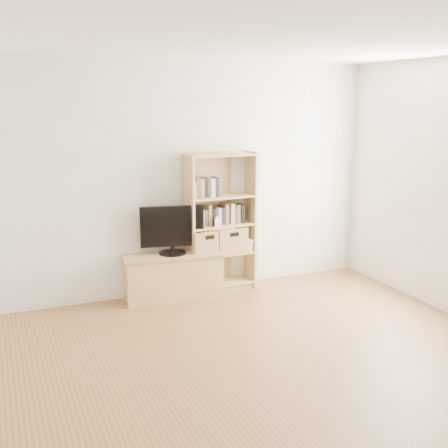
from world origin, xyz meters
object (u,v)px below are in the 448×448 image
basket_right (228,239)px  laptop (219,227)px  baby_monitor (217,222)px  bookshelf (221,223)px  television (172,230)px  tv_stand (173,277)px  basket_left (204,242)px

basket_right → laptop: (-0.12, -0.01, 0.16)m
baby_monitor → basket_right: bearing=26.8°
bookshelf → laptop: (-0.03, -0.01, -0.04)m
bookshelf → television: size_ratio=2.30×
bookshelf → baby_monitor: 0.13m
tv_stand → basket_left: size_ratio=2.93×
bookshelf → basket_right: size_ratio=4.40×
tv_stand → basket_right: 0.78m
bookshelf → basket_left: bearing=-178.8°
tv_stand → laptop: bearing=10.1°
television → basket_left: 0.43m
television → basket_right: size_ratio=1.92×
bookshelf → basket_left: size_ratio=4.40×
television → basket_right: bearing=16.3°
laptop → bookshelf: bearing=19.5°
bookshelf → basket_right: bearing=-2.6°
tv_stand → basket_left: (0.39, 0.04, 0.35)m
tv_stand → baby_monitor: (0.52, -0.04, 0.59)m
tv_stand → television: television is taller
tv_stand → television: size_ratio=1.53×
television → baby_monitor: television is taller
tv_stand → basket_right: (0.70, 0.06, 0.35)m
bookshelf → basket_left: 0.30m
television → bookshelf: bearing=17.0°
bookshelf → basket_left: bookshelf is taller
baby_monitor → tv_stand: bearing=174.8°
laptop → tv_stand: bearing=-171.6°
basket_left → bookshelf: bearing=-1.7°
baby_monitor → bookshelf: bearing=47.5°
baby_monitor → basket_left: size_ratio=0.27×
tv_stand → television: (0.00, 0.00, 0.54)m
television → laptop: 0.58m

